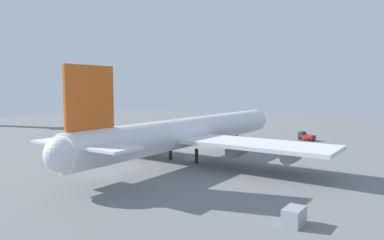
# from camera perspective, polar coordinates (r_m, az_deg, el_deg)

# --- Properties ---
(ground_plane) EXTENTS (277.69, 277.69, 0.00)m
(ground_plane) POSITION_cam_1_polar(r_m,az_deg,el_deg) (77.34, -0.00, -6.13)
(ground_plane) COLOR slate
(cargo_airplane) EXTENTS (69.42, 60.53, 18.42)m
(cargo_airplane) POSITION_cam_1_polar(r_m,az_deg,el_deg) (76.02, -0.21, -1.93)
(cargo_airplane) COLOR silver
(cargo_airplane) RESTS_ON ground_plane
(baggage_tug) EXTENTS (3.72, 5.07, 2.38)m
(baggage_tug) POSITION_cam_1_polar(r_m,az_deg,el_deg) (108.81, 17.56, -2.47)
(baggage_tug) COLOR #333338
(baggage_tug) RESTS_ON ground_plane
(cargo_container_aft) EXTENTS (3.04, 1.95, 1.97)m
(cargo_container_aft) POSITION_cam_1_polar(r_m,az_deg,el_deg) (42.55, 15.80, -14.44)
(cargo_container_aft) COLOR #999EA8
(cargo_container_aft) RESTS_ON ground_plane
(safety_cone_nose) EXTENTS (0.39, 0.39, 0.56)m
(safety_cone_nose) POSITION_cam_1_polar(r_m,az_deg,el_deg) (104.18, 9.80, -3.13)
(safety_cone_nose) COLOR orange
(safety_cone_nose) RESTS_ON ground_plane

